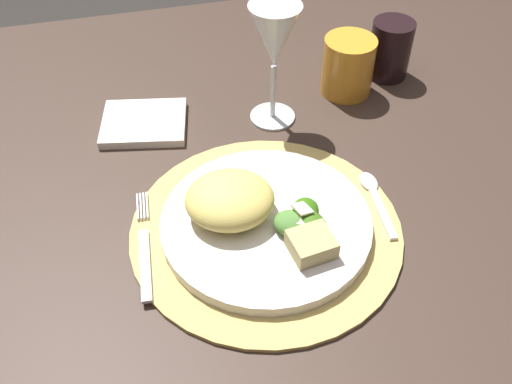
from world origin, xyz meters
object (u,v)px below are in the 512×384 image
napkin (144,123)px  wine_glass (274,41)px  fork (144,248)px  spoon (374,194)px  amber_tumbler (348,66)px  dining_table (262,255)px  dark_tumbler (390,49)px  dinner_plate (266,224)px

napkin → wine_glass: size_ratio=0.67×
fork → spoon: size_ratio=1.44×
fork → amber_tumbler: bearing=36.3°
fork → spoon: bearing=3.5°
dining_table → napkin: napkin is taller
fork → dark_tumbler: size_ratio=1.84×
dining_table → amber_tumbler: bearing=45.3°
dining_table → spoon: bearing=-20.7°
dinner_plate → amber_tumbler: (0.20, 0.26, 0.03)m
dining_table → amber_tumbler: size_ratio=16.20×
dark_tumbler → fork: bearing=-146.7°
dining_table → wine_glass: wine_glass is taller
fork → wine_glass: size_ratio=0.95×
wine_glass → dark_tumbler: wine_glass is taller
spoon → wine_glass: 0.25m
dinner_plate → wine_glass: bearing=72.6°
dark_tumbler → spoon: bearing=-116.4°
napkin → wine_glass: 0.23m
dining_table → fork: bearing=-157.0°
dinner_plate → dark_tumbler: (0.28, 0.29, 0.03)m
dinner_plate → wine_glass: 0.26m
napkin → dark_tumbler: (0.40, 0.04, 0.04)m
wine_glass → dining_table: bearing=-110.0°
spoon → dark_tumbler: dark_tumbler is taller
spoon → napkin: size_ratio=0.98×
fork → dark_tumbler: 0.52m
wine_glass → spoon: bearing=-67.5°
dining_table → dinner_plate: (-0.02, -0.07, 0.15)m
dinner_plate → fork: bearing=179.1°
amber_tumbler → dark_tumbler: size_ratio=0.96×
dinner_plate → dark_tumbler: 0.40m
napkin → amber_tumbler: amber_tumbler is taller
dining_table → napkin: bearing=128.4°
fork → wine_glass: bearing=44.8°
napkin → dining_table: bearing=-51.6°
amber_tumbler → dinner_plate: bearing=-127.7°
spoon → fork: bearing=-176.5°
dinner_plate → napkin: (-0.12, 0.24, -0.01)m
fork → napkin: size_ratio=1.41×
napkin → fork: bearing=-96.2°
dinner_plate → napkin: size_ratio=2.10×
dinner_plate → spoon: bearing=7.8°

